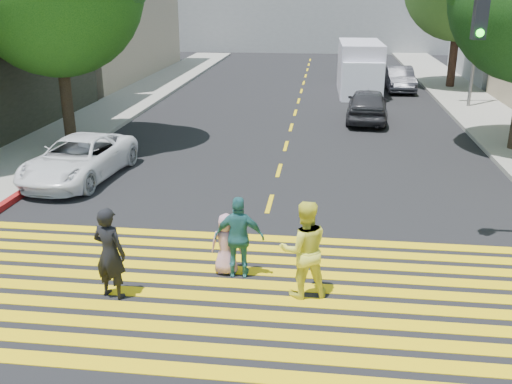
% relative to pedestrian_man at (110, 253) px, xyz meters
% --- Properties ---
extents(ground, '(120.00, 120.00, 0.00)m').
position_rel_pedestrian_man_xyz_m(ground, '(2.42, -0.81, -0.88)').
color(ground, black).
extents(sidewalk_left, '(3.00, 40.00, 0.15)m').
position_rel_pedestrian_man_xyz_m(sidewalk_left, '(-6.08, 21.19, -0.81)').
color(sidewalk_left, gray).
rests_on(sidewalk_left, ground).
extents(sidewalk_right, '(3.00, 60.00, 0.15)m').
position_rel_pedestrian_man_xyz_m(sidewalk_right, '(10.92, 14.19, -0.81)').
color(sidewalk_right, gray).
rests_on(sidewalk_right, ground).
extents(curb_red, '(0.20, 8.00, 0.16)m').
position_rel_pedestrian_man_xyz_m(curb_red, '(-4.48, 5.19, -0.80)').
color(curb_red, maroon).
rests_on(curb_red, ground).
extents(crosswalk, '(13.40, 5.30, 0.01)m').
position_rel_pedestrian_man_xyz_m(crosswalk, '(2.42, 0.47, -0.88)').
color(crosswalk, yellow).
rests_on(crosswalk, ground).
extents(lane_line, '(0.12, 34.40, 0.01)m').
position_rel_pedestrian_man_xyz_m(lane_line, '(2.42, 21.69, -0.88)').
color(lane_line, yellow).
rests_on(lane_line, ground).
extents(pedestrian_man, '(0.74, 0.58, 1.77)m').
position_rel_pedestrian_man_xyz_m(pedestrian_man, '(0.00, 0.00, 0.00)').
color(pedestrian_man, black).
rests_on(pedestrian_man, ground).
extents(pedestrian_woman, '(1.07, 0.92, 1.88)m').
position_rel_pedestrian_man_xyz_m(pedestrian_woman, '(3.52, 0.48, 0.05)').
color(pedestrian_woman, '#F2ED43').
rests_on(pedestrian_woman, ground).
extents(pedestrian_child, '(0.63, 0.43, 1.27)m').
position_rel_pedestrian_man_xyz_m(pedestrian_child, '(1.95, 1.19, -0.25)').
color(pedestrian_child, '#BF88A0').
rests_on(pedestrian_child, ground).
extents(pedestrian_extra, '(0.99, 0.44, 1.67)m').
position_rel_pedestrian_man_xyz_m(pedestrian_extra, '(2.23, 1.09, -0.05)').
color(pedestrian_extra, '#2A6A71').
rests_on(pedestrian_extra, ground).
extents(white_sedan, '(2.49, 4.72, 1.27)m').
position_rel_pedestrian_man_xyz_m(white_sedan, '(-3.48, 6.62, -0.25)').
color(white_sedan, white).
rests_on(white_sedan, ground).
extents(dark_car_near, '(2.01, 4.36, 1.45)m').
position_rel_pedestrian_man_xyz_m(dark_car_near, '(5.60, 15.76, -0.16)').
color(dark_car_near, '#26252A').
rests_on(dark_car_near, ground).
extents(silver_car, '(2.08, 4.77, 1.37)m').
position_rel_pedestrian_man_xyz_m(silver_car, '(6.08, 27.91, -0.20)').
color(silver_car, gray).
rests_on(silver_car, ground).
extents(dark_car_parked, '(1.55, 4.10, 1.34)m').
position_rel_pedestrian_man_xyz_m(dark_car_parked, '(7.86, 23.99, -0.22)').
color(dark_car_parked, '#22232A').
rests_on(dark_car_parked, ground).
extents(white_van, '(2.29, 5.84, 2.74)m').
position_rel_pedestrian_man_xyz_m(white_van, '(5.58, 22.82, 0.41)').
color(white_van, silver).
rests_on(white_van, ground).
extents(street_lamp, '(1.95, 0.52, 8.62)m').
position_rel_pedestrian_man_xyz_m(street_lamp, '(10.42, 19.07, 4.06)').
color(street_lamp, slate).
rests_on(street_lamp, ground).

